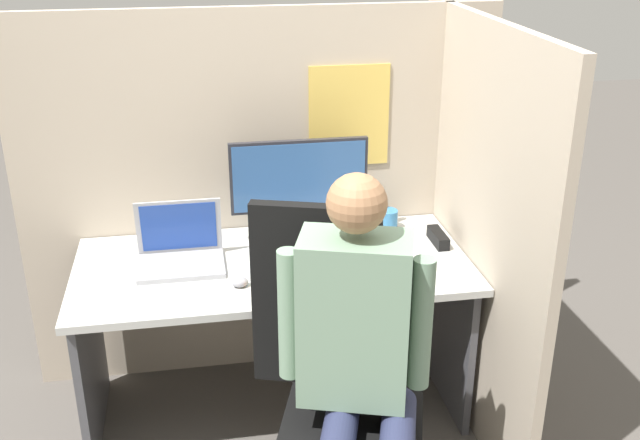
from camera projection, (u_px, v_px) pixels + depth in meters
cubicle_panel_back at (263, 199)px, 3.27m from camera, size 2.06×0.05×1.64m
cubicle_panel_right at (475, 229)px, 2.98m from camera, size 0.04×1.38×1.64m
desk at (274, 299)px, 3.03m from camera, size 1.56×0.73×0.71m
paper_box at (300, 232)px, 3.17m from camera, size 0.30×0.25×0.05m
monitor at (299, 181)px, 3.08m from camera, size 0.57×0.21×0.38m
laptop at (181, 253)px, 2.93m from camera, size 0.33×0.24×0.25m
mouse at (240, 282)px, 2.77m from camera, size 0.06×0.05×0.04m
stapler at (438, 238)px, 3.12m from camera, size 0.05×0.17×0.05m
carrot_toy at (261, 288)px, 2.72m from camera, size 0.05×0.14×0.05m
office_chair at (335, 377)px, 2.52m from camera, size 0.58×0.63×1.12m
person at (361, 350)px, 2.30m from camera, size 0.46×0.46×1.31m
coffee_mug at (387, 220)px, 3.24m from camera, size 0.09×0.09×0.09m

